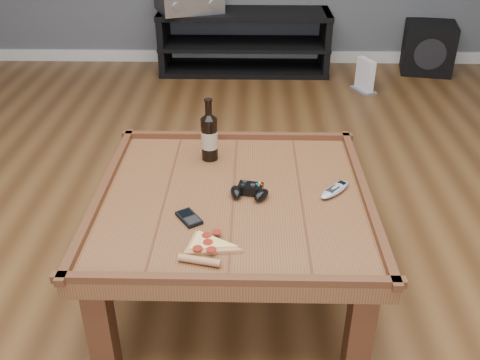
{
  "coord_description": "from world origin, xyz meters",
  "views": [
    {
      "loc": [
        0.06,
        -1.68,
        1.49
      ],
      "look_at": [
        0.02,
        -0.01,
        0.52
      ],
      "focal_mm": 40.0,
      "sensor_mm": 36.0,
      "label": 1
    }
  ],
  "objects_px": {
    "media_console": "(244,42)",
    "subwoofer": "(428,48)",
    "coffee_table": "(233,209)",
    "remote_control": "(335,190)",
    "beer_bottle": "(209,136)",
    "pizza_slice": "(207,247)",
    "av_receiver": "(189,0)",
    "game_console": "(365,77)",
    "game_controller": "(249,191)",
    "smartphone": "(189,218)"
  },
  "relations": [
    {
      "from": "media_console",
      "to": "av_receiver",
      "type": "xyz_separation_m",
      "value": [
        -0.45,
        -0.01,
        0.34
      ]
    },
    {
      "from": "media_console",
      "to": "subwoofer",
      "type": "bearing_deg",
      "value": 1.39
    },
    {
      "from": "remote_control",
      "to": "coffee_table",
      "type": "bearing_deg",
      "value": -134.2
    },
    {
      "from": "smartphone",
      "to": "game_console",
      "type": "xyz_separation_m",
      "value": [
        1.08,
        2.44,
        -0.34
      ]
    },
    {
      "from": "pizza_slice",
      "to": "smartphone",
      "type": "relative_size",
      "value": 2.25
    },
    {
      "from": "av_receiver",
      "to": "subwoofer",
      "type": "distance_m",
      "value": 2.03
    },
    {
      "from": "beer_bottle",
      "to": "game_controller",
      "type": "height_order",
      "value": "beer_bottle"
    },
    {
      "from": "smartphone",
      "to": "game_console",
      "type": "bearing_deg",
      "value": 32.38
    },
    {
      "from": "media_console",
      "to": "pizza_slice",
      "type": "height_order",
      "value": "media_console"
    },
    {
      "from": "coffee_table",
      "to": "game_console",
      "type": "xyz_separation_m",
      "value": [
        0.93,
        2.28,
        -0.28
      ]
    },
    {
      "from": "beer_bottle",
      "to": "pizza_slice",
      "type": "bearing_deg",
      "value": -86.9
    },
    {
      "from": "coffee_table",
      "to": "remote_control",
      "type": "relative_size",
      "value": 6.53
    },
    {
      "from": "media_console",
      "to": "coffee_table",
      "type": "bearing_deg",
      "value": -90.0
    },
    {
      "from": "av_receiver",
      "to": "subwoofer",
      "type": "bearing_deg",
      "value": -19.98
    },
    {
      "from": "beer_bottle",
      "to": "pizza_slice",
      "type": "distance_m",
      "value": 0.62
    },
    {
      "from": "coffee_table",
      "to": "beer_bottle",
      "type": "bearing_deg",
      "value": 110.4
    },
    {
      "from": "media_console",
      "to": "beer_bottle",
      "type": "height_order",
      "value": "beer_bottle"
    },
    {
      "from": "coffee_table",
      "to": "smartphone",
      "type": "xyz_separation_m",
      "value": [
        -0.15,
        -0.16,
        0.07
      ]
    },
    {
      "from": "beer_bottle",
      "to": "smartphone",
      "type": "relative_size",
      "value": 2.24
    },
    {
      "from": "av_receiver",
      "to": "coffee_table",
      "type": "bearing_deg",
      "value": -101.96
    },
    {
      "from": "game_controller",
      "to": "av_receiver",
      "type": "xyz_separation_m",
      "value": [
        -0.51,
        2.75,
        0.11
      ]
    },
    {
      "from": "beer_bottle",
      "to": "media_console",
      "type": "bearing_deg",
      "value": 87.52
    },
    {
      "from": "media_console",
      "to": "game_console",
      "type": "xyz_separation_m",
      "value": [
        0.93,
        -0.47,
        -0.13
      ]
    },
    {
      "from": "coffee_table",
      "to": "smartphone",
      "type": "distance_m",
      "value": 0.23
    },
    {
      "from": "media_console",
      "to": "subwoofer",
      "type": "relative_size",
      "value": 2.98
    },
    {
      "from": "game_controller",
      "to": "pizza_slice",
      "type": "bearing_deg",
      "value": -100.84
    },
    {
      "from": "coffee_table",
      "to": "media_console",
      "type": "bearing_deg",
      "value": 90.0
    },
    {
      "from": "game_controller",
      "to": "game_console",
      "type": "relative_size",
      "value": 0.62
    },
    {
      "from": "coffee_table",
      "to": "beer_bottle",
      "type": "relative_size",
      "value": 3.91
    },
    {
      "from": "remote_control",
      "to": "beer_bottle",
      "type": "bearing_deg",
      "value": -166.61
    },
    {
      "from": "game_console",
      "to": "pizza_slice",
      "type": "bearing_deg",
      "value": -135.36
    },
    {
      "from": "game_controller",
      "to": "pizza_slice",
      "type": "xyz_separation_m",
      "value": [
        -0.13,
        -0.32,
        -0.01
      ]
    },
    {
      "from": "smartphone",
      "to": "media_console",
      "type": "bearing_deg",
      "value": 53.33
    },
    {
      "from": "media_console",
      "to": "smartphone",
      "type": "height_order",
      "value": "media_console"
    },
    {
      "from": "game_console",
      "to": "coffee_table",
      "type": "bearing_deg",
      "value": -136.49
    },
    {
      "from": "media_console",
      "to": "remote_control",
      "type": "xyz_separation_m",
      "value": [
        0.38,
        -2.72,
        0.22
      ]
    },
    {
      "from": "game_controller",
      "to": "pizza_slice",
      "type": "distance_m",
      "value": 0.35
    },
    {
      "from": "beer_bottle",
      "to": "game_controller",
      "type": "xyz_separation_m",
      "value": [
        0.17,
        -0.29,
        -0.09
      ]
    },
    {
      "from": "coffee_table",
      "to": "subwoofer",
      "type": "xyz_separation_m",
      "value": [
        1.54,
        2.79,
        -0.19
      ]
    },
    {
      "from": "game_controller",
      "to": "pizza_slice",
      "type": "height_order",
      "value": "game_controller"
    },
    {
      "from": "av_receiver",
      "to": "game_console",
      "type": "distance_m",
      "value": 1.53
    },
    {
      "from": "av_receiver",
      "to": "media_console",
      "type": "bearing_deg",
      "value": -20.48
    },
    {
      "from": "media_console",
      "to": "game_console",
      "type": "distance_m",
      "value": 1.05
    },
    {
      "from": "beer_bottle",
      "to": "game_controller",
      "type": "distance_m",
      "value": 0.34
    },
    {
      "from": "pizza_slice",
      "to": "game_console",
      "type": "relative_size",
      "value": 1.04
    },
    {
      "from": "pizza_slice",
      "to": "remote_control",
      "type": "xyz_separation_m",
      "value": [
        0.45,
        0.35,
        0.0
      ]
    },
    {
      "from": "pizza_slice",
      "to": "av_receiver",
      "type": "height_order",
      "value": "av_receiver"
    },
    {
      "from": "remote_control",
      "to": "subwoofer",
      "type": "height_order",
      "value": "remote_control"
    },
    {
      "from": "coffee_table",
      "to": "media_console",
      "type": "xyz_separation_m",
      "value": [
        0.0,
        2.75,
        -0.15
      ]
    },
    {
      "from": "coffee_table",
      "to": "media_console",
      "type": "height_order",
      "value": "media_console"
    }
  ]
}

